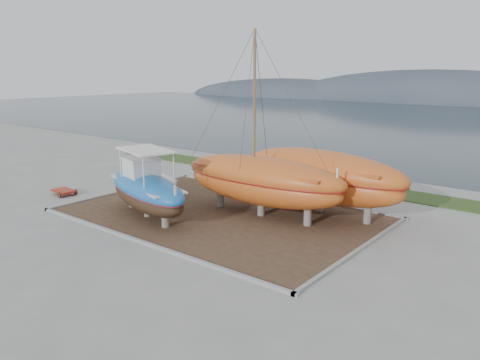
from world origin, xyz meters
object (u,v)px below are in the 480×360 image
Objects in this scene: blue_caique at (146,183)px; orange_bare_hull at (321,182)px; white_dinghy at (159,184)px; red_trailer at (64,192)px; orange_sailboat at (262,126)px.

orange_bare_hull is (7.57, 7.27, -0.16)m from blue_caique.
blue_caique is 1.92× the size of white_dinghy.
blue_caique is at bearing 6.24° from red_trailer.
orange_sailboat is (8.81, 0.20, 4.73)m from white_dinghy.
blue_caique is 7.59m from orange_sailboat.
white_dinghy is 0.40× the size of orange_sailboat.
orange_sailboat reaches higher than red_trailer.
orange_sailboat is at bearing 22.84° from red_trailer.
blue_caique is 10.50m from orange_bare_hull.
orange_bare_hull reaches higher than white_dinghy.
white_dinghy is 0.39× the size of orange_bare_hull.
orange_bare_hull is (2.36, 2.90, -3.53)m from orange_sailboat.
white_dinghy is at bearing -158.12° from orange_bare_hull.
red_trailer is (-5.00, -4.49, -0.54)m from white_dinghy.
orange_bare_hull is 17.96m from red_trailer.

